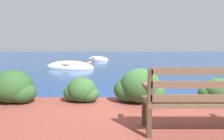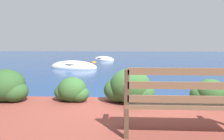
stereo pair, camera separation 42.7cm
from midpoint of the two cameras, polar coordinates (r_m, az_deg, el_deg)
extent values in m
plane|color=navy|center=(4.73, 4.85, -10.38)|extent=(80.00, 80.00, 0.00)
cube|color=#433123|center=(3.08, 5.24, -11.92)|extent=(0.06, 0.06, 0.40)
cube|color=#433123|center=(2.68, 6.06, -14.85)|extent=(0.06, 0.06, 0.40)
cube|color=brown|center=(2.99, 21.18, -8.43)|extent=(1.65, 0.48, 0.05)
cube|color=brown|center=(2.78, 22.84, -7.46)|extent=(1.57, 0.04, 0.09)
cube|color=brown|center=(2.74, 23.02, -3.91)|extent=(1.57, 0.04, 0.09)
cube|color=brown|center=(2.71, 23.20, -0.28)|extent=(1.57, 0.04, 0.09)
cube|color=#433123|center=(2.54, 6.20, -4.88)|extent=(0.06, 0.04, 0.45)
cube|color=brown|center=(2.76, 5.73, -4.88)|extent=(0.07, 0.43, 0.05)
ellipsoid|color=#284C23|center=(4.75, -28.63, -4.12)|extent=(0.82, 0.73, 0.69)
ellipsoid|color=#284C23|center=(4.94, -30.51, -5.05)|extent=(0.61, 0.55, 0.49)
ellipsoid|color=#284C23|center=(4.65, -26.56, -5.77)|extent=(0.57, 0.51, 0.45)
ellipsoid|color=#2D5628|center=(4.34, -11.35, -5.53)|extent=(0.62, 0.55, 0.52)
ellipsoid|color=#2D5628|center=(4.43, -13.37, -6.33)|extent=(0.46, 0.42, 0.37)
ellipsoid|color=#2D5628|center=(4.30, -9.37, -6.86)|extent=(0.43, 0.39, 0.34)
ellipsoid|color=#2D5628|center=(4.19, 5.28, -4.47)|extent=(0.85, 0.76, 0.72)
ellipsoid|color=#2D5628|center=(4.26, 2.04, -5.71)|extent=(0.64, 0.57, 0.51)
ellipsoid|color=#2D5628|center=(4.20, 8.21, -6.26)|extent=(0.59, 0.54, 0.47)
ellipsoid|color=#2D5628|center=(4.67, 25.87, -5.25)|extent=(0.61, 0.55, 0.52)
ellipsoid|color=#2D5628|center=(4.65, 23.71, -6.13)|extent=(0.46, 0.41, 0.37)
ellipsoid|color=silver|center=(12.46, -12.81, 0.71)|extent=(3.24, 1.80, 0.84)
torus|color=gray|center=(12.43, -12.84, 1.76)|extent=(1.36, 1.36, 0.07)
cube|color=#846647|center=(12.24, -10.91, 1.59)|extent=(0.32, 0.90, 0.04)
cube|color=#846647|center=(12.61, -14.40, 1.65)|extent=(0.32, 0.90, 0.04)
ellipsoid|color=silver|center=(18.89, -4.53, 2.96)|extent=(2.60, 2.57, 0.66)
torus|color=gray|center=(18.87, -4.54, 3.51)|extent=(1.73, 1.73, 0.07)
cube|color=#846647|center=(19.15, -5.26, 3.46)|extent=(0.76, 0.78, 0.04)
cube|color=#846647|center=(18.65, -3.92, 3.37)|extent=(0.76, 0.78, 0.04)
sphere|color=orange|center=(14.86, -7.27, 1.86)|extent=(0.38, 0.38, 0.38)
torus|color=navy|center=(14.86, -7.27, 1.86)|extent=(0.42, 0.42, 0.05)
camera|label=1|loc=(0.21, -91.42, -0.18)|focal=32.00mm
camera|label=2|loc=(0.21, 88.58, 0.18)|focal=32.00mm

